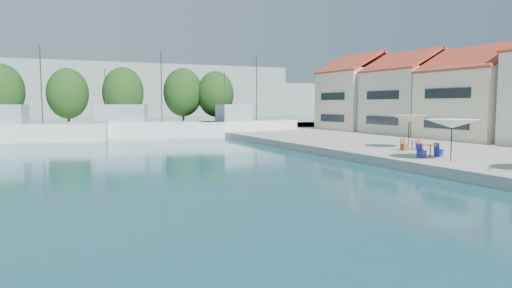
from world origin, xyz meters
name	(u,v)px	position (x,y,z in m)	size (l,w,h in m)	color
quay_right	(493,146)	(22.00, 30.00, 0.30)	(32.00, 92.00, 0.60)	#9E998F
quay_far	(88,131)	(-8.00, 67.00, 0.30)	(90.00, 16.00, 0.60)	#9E998F
hill_east	(194,99)	(40.00, 180.00, 6.00)	(140.00, 40.00, 12.00)	gray
building_04	(482,91)	(24.00, 33.00, 5.02)	(9.00, 8.80, 9.20)	#F2E2C2
building_05	(411,91)	(24.00, 42.00, 5.26)	(8.40, 8.80, 9.70)	beige
building_06	(361,91)	(24.00, 51.00, 5.50)	(9.00, 8.80, 10.20)	beige
trawler_02	(22,131)	(-15.14, 55.40, 1.07)	(16.43, 7.06, 10.20)	silver
trawler_03	(142,128)	(-2.85, 55.91, 1.07)	(18.41, 10.14, 10.20)	white
trawler_04	(245,127)	(9.50, 54.81, 1.07)	(12.98, 4.71, 10.20)	silver
tree_04	(1,91)	(-18.15, 70.54, 5.49)	(5.72, 5.72, 8.47)	#3F2B19
tree_05	(68,94)	(-10.21, 69.67, 5.26)	(5.46, 5.46, 8.08)	#3F2B19
tree_06	(123,93)	(-3.08, 68.89, 5.44)	(5.67, 5.67, 8.39)	#3F2B19
tree_07	(183,92)	(6.07, 71.11, 5.63)	(5.88, 5.88, 8.71)	#3F2B19
tree_08	(216,94)	(10.67, 69.24, 5.37)	(5.58, 5.58, 8.26)	#3F2B19
umbrella_white	(452,124)	(8.48, 22.00, 2.73)	(3.11, 3.11, 2.39)	black
umbrella_cream	(409,119)	(11.41, 28.62, 2.79)	(2.67, 2.67, 2.44)	black
cafe_table_02	(430,153)	(8.77, 23.85, 0.89)	(1.82, 0.70, 0.76)	black
cafe_table_03	(412,146)	(10.84, 27.61, 0.89)	(1.82, 0.70, 0.76)	black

